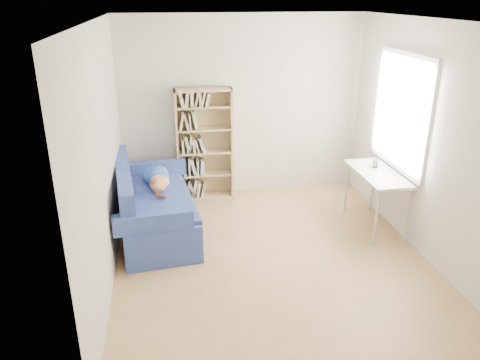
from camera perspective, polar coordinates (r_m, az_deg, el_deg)
name	(u,v)px	position (r m, az deg, el deg)	size (l,w,h in m)	color
ground	(270,257)	(5.50, 3.72, -9.31)	(4.00, 4.00, 0.00)	#AD824E
room_shell	(283,118)	(4.92, 5.23, 7.55)	(3.54, 4.04, 2.62)	silver
sofa	(152,207)	(5.99, -10.69, -3.23)	(1.06, 1.91, 0.90)	navy
bookshelf	(205,149)	(6.79, -4.34, 3.83)	(0.81, 0.25, 1.62)	tan
desk	(377,179)	(6.14, 16.38, 0.14)	(0.49, 1.06, 0.75)	silver
pen_cup	(375,164)	(6.26, 16.13, 1.94)	(0.08, 0.08, 0.15)	white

